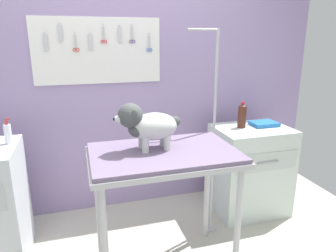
{
  "coord_description": "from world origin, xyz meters",
  "views": [
    {
      "loc": [
        -0.39,
        -1.62,
        1.64
      ],
      "look_at": [
        0.19,
        0.32,
        1.06
      ],
      "focal_mm": 33.03,
      "sensor_mm": 36.0,
      "label": 1
    }
  ],
  "objects_px": {
    "dog": "(147,125)",
    "grooming_arm": "(212,144)",
    "grooming_table": "(164,164)",
    "cabinet_right": "(250,170)",
    "soda_bottle": "(242,116)"
  },
  "relations": [
    {
      "from": "grooming_table",
      "to": "cabinet_right",
      "type": "bearing_deg",
      "value": 28.37
    },
    {
      "from": "grooming_table",
      "to": "cabinet_right",
      "type": "height_order",
      "value": "grooming_table"
    },
    {
      "from": "cabinet_right",
      "to": "soda_bottle",
      "type": "relative_size",
      "value": 3.49
    },
    {
      "from": "grooming_arm",
      "to": "cabinet_right",
      "type": "relative_size",
      "value": 2.03
    },
    {
      "from": "grooming_table",
      "to": "dog",
      "type": "relative_size",
      "value": 2.2
    },
    {
      "from": "grooming_arm",
      "to": "grooming_table",
      "type": "bearing_deg",
      "value": -146.37
    },
    {
      "from": "dog",
      "to": "grooming_arm",
      "type": "bearing_deg",
      "value": 25.1
    },
    {
      "from": "dog",
      "to": "cabinet_right",
      "type": "bearing_deg",
      "value": 23.91
    },
    {
      "from": "soda_bottle",
      "to": "grooming_table",
      "type": "bearing_deg",
      "value": -147.2
    },
    {
      "from": "soda_bottle",
      "to": "cabinet_right",
      "type": "bearing_deg",
      "value": -24.03
    },
    {
      "from": "grooming_table",
      "to": "soda_bottle",
      "type": "relative_size",
      "value": 4.13
    },
    {
      "from": "dog",
      "to": "grooming_table",
      "type": "bearing_deg",
      "value": -28.19
    },
    {
      "from": "grooming_arm",
      "to": "soda_bottle",
      "type": "distance_m",
      "value": 0.5
    },
    {
      "from": "dog",
      "to": "cabinet_right",
      "type": "distance_m",
      "value": 1.39
    },
    {
      "from": "grooming_arm",
      "to": "soda_bottle",
      "type": "relative_size",
      "value": 7.09
    }
  ]
}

